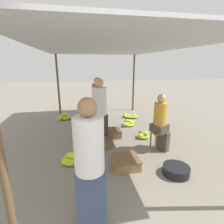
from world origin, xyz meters
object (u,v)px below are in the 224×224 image
(crate_near, at_px, (102,143))
(crate_far, at_px, (126,162))
(stool, at_px, (159,135))
(shopper_walking_far, at_px, (100,111))
(crate_mid, at_px, (113,133))
(banana_pile_left_0, at_px, (65,117))
(banana_pile_right_0, at_px, (143,135))
(vendor_seated, at_px, (161,121))
(banana_pile_left_1, at_px, (71,159))
(basin_black, at_px, (176,170))
(banana_pile_right_1, at_px, (130,116))
(banana_pile_right_2, at_px, (129,123))
(shopper_walking_mid, at_px, (97,100))
(vendor_foreground, at_px, (90,164))

(crate_near, relative_size, crate_far, 0.76)
(stool, distance_m, shopper_walking_far, 1.58)
(crate_mid, bearing_deg, banana_pile_left_0, 126.26)
(banana_pile_right_0, bearing_deg, shopper_walking_far, -173.92)
(vendor_seated, relative_size, banana_pile_left_0, 2.39)
(banana_pile_left_1, relative_size, banana_pile_right_0, 1.32)
(banana_pile_right_0, bearing_deg, crate_near, -163.47)
(banana_pile_left_1, height_order, banana_pile_right_0, banana_pile_left_1)
(crate_mid, distance_m, crate_far, 1.56)
(basin_black, xyz_separation_m, banana_pile_right_1, (0.23, 3.71, -0.03))
(basin_black, distance_m, banana_pile_right_1, 3.72)
(banana_pile_left_0, xyz_separation_m, banana_pile_right_2, (2.19, -1.15, -0.00))
(banana_pile_right_2, height_order, shopper_walking_mid, shopper_walking_mid)
(basin_black, bearing_deg, vendor_foreground, -156.36)
(basin_black, relative_size, banana_pile_right_1, 0.80)
(banana_pile_right_1, xyz_separation_m, shopper_walking_mid, (-1.33, -0.42, 0.78))
(vendor_foreground, relative_size, stool, 3.55)
(crate_far, xyz_separation_m, shopper_walking_mid, (-0.22, 2.86, 0.73))
(banana_pile_right_0, height_order, banana_pile_right_2, banana_pile_right_0)
(banana_pile_right_0, distance_m, shopper_walking_far, 1.49)
(basin_black, xyz_separation_m, crate_near, (-1.22, 1.40, 0.02))
(banana_pile_left_1, xyz_separation_m, banana_pile_right_2, (1.89, 1.99, 0.00))
(basin_black, xyz_separation_m, banana_pile_left_0, (-2.29, 3.97, -0.00))
(basin_black, relative_size, shopper_walking_mid, 0.31)
(vendor_foreground, bearing_deg, banana_pile_right_1, 66.85)
(stool, relative_size, crate_near, 1.19)
(banana_pile_right_0, bearing_deg, basin_black, -90.20)
(banana_pile_left_1, distance_m, crate_far, 1.17)
(banana_pile_left_1, bearing_deg, shopper_walking_mid, 70.41)
(vendor_seated, relative_size, crate_mid, 3.01)
(banana_pile_left_1, bearing_deg, banana_pile_right_2, 46.58)
(banana_pile_right_1, distance_m, banana_pile_right_2, 0.95)
(banana_pile_right_0, xyz_separation_m, banana_pile_right_1, (0.22, 1.95, -0.03))
(vendor_foreground, relative_size, basin_black, 3.37)
(banana_pile_right_1, height_order, crate_mid, crate_mid)
(crate_far, distance_m, shopper_walking_mid, 2.96)
(vendor_seated, xyz_separation_m, basin_black, (-0.13, -1.01, -0.64))
(basin_black, relative_size, banana_pile_right_0, 1.13)
(banana_pile_left_0, xyz_separation_m, shopper_walking_far, (1.04, -2.34, 0.81))
(banana_pile_right_2, relative_size, crate_near, 1.47)
(shopper_walking_far, bearing_deg, vendor_seated, -24.29)
(banana_pile_right_0, height_order, shopper_walking_far, shopper_walking_far)
(banana_pile_right_2, height_order, crate_far, crate_far)
(shopper_walking_mid, bearing_deg, banana_pile_right_0, -53.95)
(stool, distance_m, crate_far, 1.19)
(basin_black, height_order, banana_pile_left_1, banana_pile_left_1)
(banana_pile_right_1, xyz_separation_m, crate_far, (-1.11, -3.28, 0.05))
(banana_pile_right_0, xyz_separation_m, banana_pile_right_2, (-0.10, 1.06, -0.01))
(crate_mid, distance_m, shopper_walking_far, 0.95)
(shopper_walking_mid, relative_size, shopper_walking_far, 0.94)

